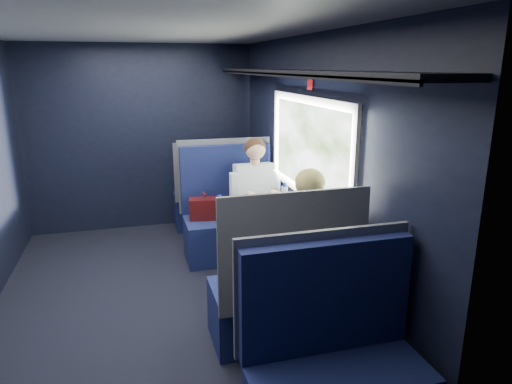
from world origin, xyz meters
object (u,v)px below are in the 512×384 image
object	(u,v)px
man	(256,195)
woman	(306,242)
seat_bay_far	(281,293)
seat_row_back	(335,371)
laptop	(301,205)
cup	(282,196)
table	(270,221)
seat_bay_near	(229,218)
seat_row_front	(215,197)
bottle_small	(284,195)

from	to	relation	value
man	woman	xyz separation A→B (m)	(0.00, -1.41, 0.01)
seat_bay_far	seat_row_back	size ratio (longest dim) A/B	1.09
laptop	cup	world-z (taller)	laptop
table	woman	world-z (taller)	woman
seat_bay_near	woman	bearing A→B (deg)	-80.63
table	seat_row_front	xyz separation A→B (m)	(-0.18, 1.80, -0.25)
seat_bay_far	woman	size ratio (longest dim) A/B	0.95
table	man	distance (m)	0.70
table	seat_row_front	world-z (taller)	seat_row_front
man	cup	size ratio (longest dim) A/B	15.51
seat_bay_far	bottle_small	bearing A→B (deg)	70.14
seat_bay_far	laptop	bearing A→B (deg)	60.55
table	seat_bay_far	distance (m)	0.93
woman	laptop	xyz separation A→B (m)	(0.21, 0.65, 0.08)
seat_bay_near	woman	distance (m)	1.63
woman	seat_bay_far	bearing A→B (deg)	-146.18
seat_row_front	woman	world-z (taller)	woman
table	laptop	xyz separation A→B (m)	(0.28, -0.05, 0.15)
table	man	bearing A→B (deg)	84.48
seat_row_back	seat_bay_near	bearing A→B (deg)	90.23
seat_row_back	laptop	distance (m)	1.85
seat_row_back	laptop	world-z (taller)	seat_row_back
table	seat_bay_far	xyz separation A→B (m)	(-0.18, -0.87, -0.25)
seat_row_back	laptop	size ratio (longest dim) A/B	3.04
seat_row_back	woman	xyz separation A→B (m)	(0.25, 1.09, 0.32)
seat_row_front	laptop	bearing A→B (deg)	-75.90
seat_bay_far	man	world-z (taller)	man
seat_row_back	seat_bay_far	bearing A→B (deg)	90.00
table	laptop	size ratio (longest dim) A/B	2.62
laptop	man	bearing A→B (deg)	105.92
seat_bay_near	seat_row_front	xyz separation A→B (m)	(0.01, 0.92, -0.01)
seat_bay_far	laptop	distance (m)	1.02
table	seat_bay_far	bearing A→B (deg)	-101.78
seat_row_back	bottle_small	world-z (taller)	seat_row_back
seat_bay_far	man	distance (m)	1.62
seat_bay_far	laptop	world-z (taller)	seat_bay_far
seat_row_back	woman	size ratio (longest dim) A/B	0.88
seat_row_front	man	distance (m)	1.17
seat_row_back	cup	xyz separation A→B (m)	(0.42, 2.15, 0.37)
woman	bottle_small	size ratio (longest dim) A/B	6.01
man	cup	bearing A→B (deg)	-63.57
table	laptop	world-z (taller)	laptop
woman	seat_bay_near	bearing A→B (deg)	99.37
seat_row_back	laptop	xyz separation A→B (m)	(0.46, 1.74, 0.40)
laptop	bottle_small	xyz separation A→B (m)	(-0.07, 0.26, 0.03)
laptop	woman	bearing A→B (deg)	-108.12
seat_row_front	man	bearing A→B (deg)	-77.17
woman	laptop	size ratio (longest dim) A/B	3.46
seat_row_back	cup	distance (m)	2.22
table	woman	xyz separation A→B (m)	(0.07, -0.71, 0.06)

